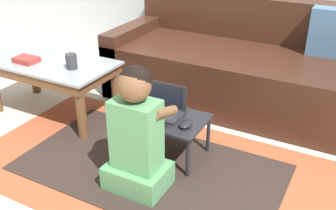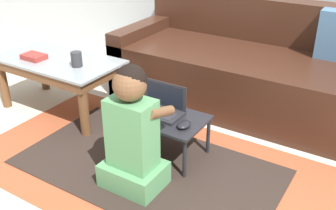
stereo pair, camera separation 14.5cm
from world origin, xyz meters
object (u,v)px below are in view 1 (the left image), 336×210
(book_on_table, at_px, (26,60))
(person_seated, at_px, (137,135))
(coffee_table, at_px, (52,70))
(laptop_desk, at_px, (164,121))
(couch, at_px, (241,67))
(laptop, at_px, (159,108))
(cup_on_table, at_px, (71,61))
(computer_mouse, at_px, (186,124))

(book_on_table, bearing_deg, person_seated, -17.56)
(coffee_table, xyz_separation_m, laptop_desk, (1.04, -0.11, -0.11))
(couch, bearing_deg, laptop_desk, -98.69)
(laptop, bearing_deg, cup_on_table, 175.93)
(computer_mouse, xyz_separation_m, book_on_table, (-1.36, 0.07, 0.15))
(coffee_table, bearing_deg, couch, 37.55)
(coffee_table, xyz_separation_m, cup_on_table, (0.24, -0.04, 0.13))
(laptop, bearing_deg, coffee_table, 174.90)
(laptop_desk, height_order, cup_on_table, cup_on_table)
(couch, relative_size, book_on_table, 11.80)
(coffee_table, distance_m, laptop_desk, 1.05)
(coffee_table, bearing_deg, computer_mouse, -7.62)
(couch, xyz_separation_m, laptop, (-0.20, -1.01, 0.03))
(coffee_table, distance_m, book_on_table, 0.20)
(computer_mouse, bearing_deg, book_on_table, 177.24)
(laptop, xyz_separation_m, person_seated, (0.08, -0.39, 0.03))
(person_seated, bearing_deg, book_on_table, 162.44)
(laptop_desk, xyz_separation_m, cup_on_table, (-0.80, 0.08, 0.24))
(couch, distance_m, cup_on_table, 1.36)
(computer_mouse, distance_m, book_on_table, 1.37)
(computer_mouse, relative_size, book_on_table, 0.62)
(couch, distance_m, laptop_desk, 1.05)
(couch, bearing_deg, book_on_table, -142.90)
(laptop_desk, relative_size, cup_on_table, 4.97)
(laptop, height_order, cup_on_table, cup_on_table)
(coffee_table, relative_size, laptop_desk, 1.81)
(laptop, xyz_separation_m, book_on_table, (-1.14, -0.01, 0.14))
(couch, bearing_deg, cup_on_table, -135.05)
(coffee_table, height_order, laptop, laptop)
(couch, bearing_deg, coffee_table, -142.45)
(coffee_table, distance_m, person_seated, 1.17)
(laptop_desk, relative_size, computer_mouse, 4.96)
(laptop_desk, distance_m, book_on_table, 1.20)
(book_on_table, bearing_deg, laptop_desk, -0.80)
(laptop_desk, bearing_deg, computer_mouse, -15.40)
(book_on_table, bearing_deg, couch, 37.10)
(computer_mouse, relative_size, person_seated, 0.14)
(couch, height_order, laptop, couch)
(laptop_desk, bearing_deg, person_seated, -85.15)
(coffee_table, distance_m, computer_mouse, 1.23)
(coffee_table, height_order, computer_mouse, coffee_table)
(person_seated, distance_m, cup_on_table, 0.95)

